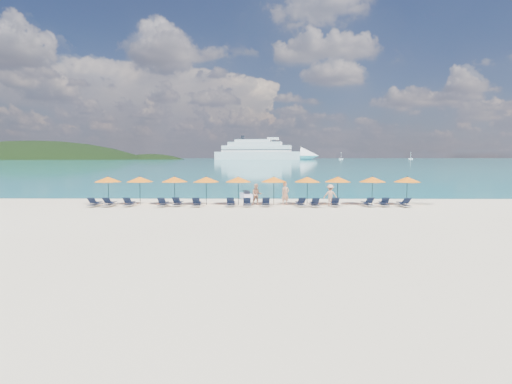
{
  "coord_description": "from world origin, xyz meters",
  "views": [
    {
      "loc": [
        0.3,
        -28.5,
        3.81
      ],
      "look_at": [
        0.0,
        3.0,
        1.2
      ],
      "focal_mm": 30.0,
      "sensor_mm": 36.0,
      "label": 1
    }
  ],
  "objects": [
    {
      "name": "ground",
      "position": [
        0.0,
        0.0,
        0.0
      ],
      "size": [
        1400.0,
        1400.0,
        0.0
      ],
      "primitive_type": "plane",
      "color": "beige"
    },
    {
      "name": "lounger_13",
      "position": [
        9.78,
        4.1,
        0.24
      ],
      "size": [
        0.77,
        1.75,
        0.66
      ],
      "rotation": [
        0.0,
        0.0,
        -0.09
      ],
      "color": "silver",
      "rests_on": "ground"
    },
    {
      "name": "beachgoer_b",
      "position": [
        0.03,
        4.92,
        0.85
      ],
      "size": [
        0.84,
        0.5,
        1.69
      ],
      "primitive_type": "imported",
      "rotation": [
        0.0,
        0.0,
        0.04
      ],
      "color": "tan",
      "rests_on": "ground"
    },
    {
      "name": "lounger_11",
      "position": [
        6.02,
        4.08,
        0.24
      ],
      "size": [
        0.73,
        1.74,
        0.66
      ],
      "rotation": [
        0.0,
        0.0,
        -0.07
      ],
      "color": "silver",
      "rests_on": "ground"
    },
    {
      "name": "lounger_7",
      "position": [
        -0.69,
        3.92,
        0.24
      ],
      "size": [
        0.66,
        1.71,
        0.66
      ],
      "rotation": [
        0.0,
        0.0,
        0.02
      ],
      "color": "silver",
      "rests_on": "ground"
    },
    {
      "name": "umbrella_1",
      "position": [
        -9.25,
        5.23,
        2.02
      ],
      "size": [
        2.1,
        2.1,
        2.28
      ],
      "color": "black",
      "rests_on": "ground"
    },
    {
      "name": "lounger_4",
      "position": [
        -6.04,
        4.18,
        0.24
      ],
      "size": [
        0.67,
        1.72,
        0.66
      ],
      "rotation": [
        0.0,
        0.0,
        -0.03
      ],
      "color": "silver",
      "rests_on": "ground"
    },
    {
      "name": "umbrella_0",
      "position": [
        -11.75,
        5.17,
        2.02
      ],
      "size": [
        2.1,
        2.1,
        2.28
      ],
      "color": "black",
      "rests_on": "ground"
    },
    {
      "name": "lounger_6",
      "position": [
        -1.93,
        4.02,
        0.24
      ],
      "size": [
        0.63,
        1.7,
        0.66
      ],
      "rotation": [
        0.0,
        0.0,
        -0.0
      ],
      "color": "silver",
      "rests_on": "ground"
    },
    {
      "name": "umbrella_3",
      "position": [
        -3.95,
        5.06,
        2.02
      ],
      "size": [
        2.1,
        2.1,
        2.28
      ],
      "color": "black",
      "rests_on": "ground"
    },
    {
      "name": "lounger_14",
      "position": [
        11.22,
        3.87,
        0.24
      ],
      "size": [
        0.77,
        1.75,
        0.66
      ],
      "rotation": [
        0.0,
        0.0,
        0.09
      ],
      "color": "silver",
      "rests_on": "ground"
    },
    {
      "name": "lounger_9",
      "position": [
        3.41,
        4.05,
        0.24
      ],
      "size": [
        0.77,
        1.75,
        0.66
      ],
      "rotation": [
        0.0,
        0.0,
        0.09
      ],
      "color": "silver",
      "rests_on": "ground"
    },
    {
      "name": "lounger_5",
      "position": [
        -4.53,
        3.87,
        0.24
      ],
      "size": [
        0.69,
        1.72,
        0.66
      ],
      "rotation": [
        0.0,
        0.0,
        0.04
      ],
      "color": "silver",
      "rests_on": "ground"
    },
    {
      "name": "sailboat_far",
      "position": [
        216.15,
        587.14,
        1.12
      ],
      "size": [
        5.95,
        1.98,
        10.91
      ],
      "color": "white",
      "rests_on": "ground"
    },
    {
      "name": "sea",
      "position": [
        0.0,
        660.0,
        0.01
      ],
      "size": [
        1600.0,
        1300.0,
        0.01
      ],
      "primitive_type": "cube",
      "color": "#1FA9B2",
      "rests_on": "ground"
    },
    {
      "name": "lounger_8",
      "position": [
        0.74,
        4.05,
        0.24
      ],
      "size": [
        0.64,
        1.71,
        0.66
      ],
      "rotation": [
        0.0,
        0.0,
        0.01
      ],
      "color": "silver",
      "rests_on": "ground"
    },
    {
      "name": "headland_small",
      "position": [
        -150.0,
        560.0,
        -35.0
      ],
      "size": [
        162.0,
        126.0,
        85.5
      ],
      "color": "black",
      "rests_on": "ground"
    },
    {
      "name": "umbrella_4",
      "position": [
        -1.42,
        5.14,
        2.02
      ],
      "size": [
        2.1,
        2.1,
        2.28
      ],
      "color": "black",
      "rests_on": "ground"
    },
    {
      "name": "headland_main",
      "position": [
        -300.0,
        540.0,
        -38.0
      ],
      "size": [
        374.0,
        242.0,
        126.5
      ],
      "color": "black",
      "rests_on": "ground"
    },
    {
      "name": "lounger_0",
      "position": [
        -12.33,
        3.83,
        0.24
      ],
      "size": [
        0.66,
        1.72,
        0.66
      ],
      "rotation": [
        0.0,
        0.0,
        -0.03
      ],
      "color": "silver",
      "rests_on": "ground"
    },
    {
      "name": "lounger_1",
      "position": [
        -11.21,
        3.86,
        0.24
      ],
      "size": [
        0.7,
        1.73,
        0.66
      ],
      "rotation": [
        0.0,
        0.0,
        -0.05
      ],
      "color": "silver",
      "rests_on": "ground"
    },
    {
      "name": "jetski",
      "position": [
        -0.94,
        9.79,
        0.31
      ],
      "size": [
        1.26,
        2.23,
        0.75
      ],
      "rotation": [
        0.0,
        0.0,
        0.24
      ],
      "color": "white",
      "rests_on": "ground"
    },
    {
      "name": "umbrella_6",
      "position": [
        4.03,
        5.14,
        2.02
      ],
      "size": [
        2.1,
        2.1,
        2.28
      ],
      "color": "black",
      "rests_on": "ground"
    },
    {
      "name": "lounger_12",
      "position": [
        8.54,
        4.11,
        0.24
      ],
      "size": [
        0.77,
        1.75,
        0.66
      ],
      "rotation": [
        0.0,
        0.0,
        0.09
      ],
      "color": "silver",
      "rests_on": "ground"
    },
    {
      "name": "umbrella_5",
      "position": [
        1.39,
        5.23,
        2.02
      ],
      "size": [
        2.1,
        2.1,
        2.28
      ],
      "color": "black",
      "rests_on": "ground"
    },
    {
      "name": "lounger_10",
      "position": [
        4.45,
        3.82,
        0.24
      ],
      "size": [
        0.63,
        1.7,
        0.66
      ],
      "rotation": [
        0.0,
        0.0,
        0.01
      ],
      "color": "silver",
      "rests_on": "ground"
    },
    {
      "name": "lounger_2",
      "position": [
        -9.74,
        3.98,
        0.24
      ],
      "size": [
        0.67,
        1.72,
        0.66
      ],
      "rotation": [
        0.0,
        0.0,
        0.03
      ],
      "color": "silver",
      "rests_on": "ground"
    },
    {
      "name": "cruise_ship",
      "position": [
        8.89,
        516.49,
        9.6
      ],
      "size": [
        133.74,
        50.92,
        36.87
      ],
      "rotation": [
        0.0,
        0.0,
        -0.23
      ],
      "color": "white",
      "rests_on": "ground"
    },
    {
      "name": "umbrella_9",
      "position": [
        11.87,
        5.13,
        2.02
      ],
      "size": [
        2.1,
        2.1,
        2.28
      ],
      "color": "black",
      "rests_on": "ground"
    },
    {
      "name": "beachgoer_c",
      "position": [
        5.73,
        4.41,
        0.84
      ],
      "size": [
        1.12,
        0.58,
        1.68
      ],
      "primitive_type": "imported",
      "rotation": [
        0.0,
        0.0,
        3.07
      ],
      "color": "tan",
      "rests_on": "ground"
    },
    {
      "name": "sailboat_near",
      "position": [
        110.02,
        552.51,
        1.04
      ],
      "size": [
        5.55,
        1.85,
        10.17
      ],
      "color": "white",
      "rests_on": "ground"
    },
    {
      "name": "lounger_3",
      "position": [
        -7.11,
        3.87,
        0.24
      ],
      "size": [
        0.63,
        1.7,
        0.66
      ],
      "rotation": [
        0.0,
        0.0,
        0.01
      ],
      "color": "silver",
      "rests_on": "ground"
    },
    {
      "name": "umbrella_8",
      "position": [
        9.17,
        5.2,
        2.02
      ],
      "size": [
        2.1,
        2.1,
        2.28
      ],
      "color": "black",
      "rests_on": "ground"
    },
    {
      "name": "umbrella_7",
      "position": [
        6.45,
        5.28,
        2.02
      ],
      "size": [
        2.1,
        2.1,
        2.28
      ],
      "color": "black",
      "rests_on": "ground"
    },
    {
      "name": "beachgoer_a",
      "position": [
        2.28,
        4.93,
        0.91
      ],
      "size": [
        0.79,
        0.69,
        1.82
      ],
      "primitive_type": "imported",
      "rotation": [
        0.0,
        0.0,
        0.48
      ],
      "color": "tan",
      "rests_on": "ground"
    },
    {
      "name": "umbrella_2",
      "position": [
        -6.48,
        5.22,
        2.02
      ],
      "size": [
        2.1,
        2.1,
        2.28
      ],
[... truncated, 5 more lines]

